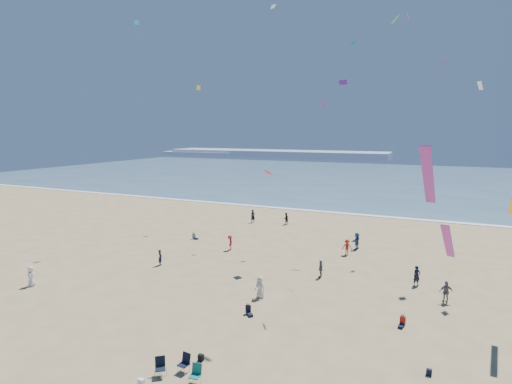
% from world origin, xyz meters
% --- Properties ---
extents(ground, '(220.00, 220.00, 0.00)m').
position_xyz_m(ground, '(0.00, 0.00, 0.00)').
color(ground, tan).
rests_on(ground, ground).
extents(ocean, '(220.00, 100.00, 0.06)m').
position_xyz_m(ocean, '(0.00, 95.00, 0.03)').
color(ocean, '#476B84').
rests_on(ocean, ground).
extents(surf_line, '(220.00, 1.20, 0.08)m').
position_xyz_m(surf_line, '(0.00, 45.00, 0.04)').
color(surf_line, white).
rests_on(surf_line, ground).
extents(headland_far, '(110.00, 20.00, 3.20)m').
position_xyz_m(headland_far, '(-60.00, 170.00, 1.60)').
color(headland_far, '#7A8EA8').
rests_on(headland_far, ground).
extents(headland_near, '(40.00, 14.00, 2.00)m').
position_xyz_m(headland_near, '(-100.00, 165.00, 1.00)').
color(headland_near, '#7A8EA8').
rests_on(headland_near, ground).
extents(standing_flyers, '(32.31, 41.40, 1.83)m').
position_xyz_m(standing_flyers, '(1.83, 14.76, 0.84)').
color(standing_flyers, black).
rests_on(standing_flyers, ground).
extents(seated_group, '(25.16, 32.16, 0.84)m').
position_xyz_m(seated_group, '(2.76, 6.29, 0.42)').
color(seated_group, white).
rests_on(seated_group, ground).
extents(chair_cluster, '(2.75, 1.56, 1.00)m').
position_xyz_m(chair_cluster, '(1.36, -0.32, 0.50)').
color(chair_cluster, black).
rests_on(chair_cluster, ground).
extents(white_tote, '(0.35, 0.20, 0.40)m').
position_xyz_m(white_tote, '(0.01, -1.71, 0.20)').
color(white_tote, white).
rests_on(white_tote, ground).
extents(black_backpack, '(0.30, 0.22, 0.38)m').
position_xyz_m(black_backpack, '(1.55, 1.44, 0.19)').
color(black_backpack, black).
rests_on(black_backpack, ground).
extents(navy_bag, '(0.28, 0.18, 0.34)m').
position_xyz_m(navy_bag, '(13.22, 5.20, 0.17)').
color(navy_bag, black).
rests_on(navy_bag, ground).
extents(kites_aloft, '(47.29, 35.58, 26.25)m').
position_xyz_m(kites_aloft, '(10.13, 11.65, 14.36)').
color(kites_aloft, purple).
rests_on(kites_aloft, ground).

